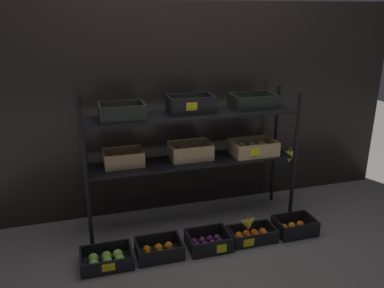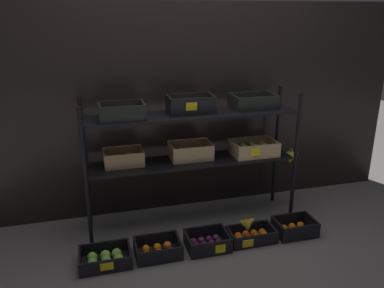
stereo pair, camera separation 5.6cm
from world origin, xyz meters
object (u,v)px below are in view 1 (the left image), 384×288
object	(u,v)px
crate_ground_tangerine	(159,250)
crate_ground_apple_green	(107,259)
banana_bunch_loose	(248,223)
crate_ground_right_tangerine	(252,235)
crate_ground_rightmost_tangerine	(295,227)
display_rack	(194,136)
crate_ground_plum	(208,243)

from	to	relation	value
crate_ground_tangerine	crate_ground_apple_green	bearing A→B (deg)	-179.18
crate_ground_tangerine	banana_bunch_loose	xyz separation A→B (m)	(0.71, -0.01, 0.12)
crate_ground_right_tangerine	crate_ground_rightmost_tangerine	xyz separation A→B (m)	(0.38, 0.00, 0.01)
crate_ground_rightmost_tangerine	banana_bunch_loose	bearing A→B (deg)	-179.13
banana_bunch_loose	crate_ground_apple_green	bearing A→B (deg)	179.85
crate_ground_apple_green	crate_ground_right_tangerine	distance (m)	1.14
crate_ground_tangerine	crate_ground_right_tangerine	xyz separation A→B (m)	(0.75, -0.01, -0.00)
display_rack	crate_ground_tangerine	size ratio (longest dim) A/B	5.40
crate_ground_tangerine	banana_bunch_loose	size ratio (longest dim) A/B	2.48
display_rack	crate_ground_plum	bearing A→B (deg)	-91.41
display_rack	banana_bunch_loose	xyz separation A→B (m)	(0.32, -0.44, -0.61)
crate_ground_tangerine	display_rack	bearing A→B (deg)	47.34
banana_bunch_loose	crate_ground_tangerine	bearing A→B (deg)	179.32
crate_ground_right_tangerine	crate_ground_rightmost_tangerine	bearing A→B (deg)	0.52
display_rack	crate_ground_right_tangerine	xyz separation A→B (m)	(0.36, -0.44, -0.73)
display_rack	banana_bunch_loose	bearing A→B (deg)	-54.33
crate_ground_rightmost_tangerine	banana_bunch_loose	size ratio (longest dim) A/B	2.36
banana_bunch_loose	display_rack	bearing A→B (deg)	125.67
crate_ground_plum	crate_ground_rightmost_tangerine	size ratio (longest dim) A/B	1.00
banana_bunch_loose	crate_ground_plum	bearing A→B (deg)	179.55
display_rack	crate_ground_apple_green	xyz separation A→B (m)	(-0.78, -0.44, -0.73)
crate_ground_plum	crate_ground_right_tangerine	world-z (taller)	crate_ground_plum
display_rack	crate_ground_apple_green	world-z (taller)	display_rack
crate_ground_right_tangerine	crate_ground_rightmost_tangerine	size ratio (longest dim) A/B	1.14
crate_ground_apple_green	crate_ground_right_tangerine	size ratio (longest dim) A/B	0.99
display_rack	crate_ground_apple_green	size ratio (longest dim) A/B	4.99
crate_ground_tangerine	crate_ground_plum	distance (m)	0.39
crate_ground_apple_green	banana_bunch_loose	bearing A→B (deg)	-0.15
crate_ground_tangerine	crate_ground_rightmost_tangerine	bearing A→B (deg)	-0.10
crate_ground_plum	crate_ground_right_tangerine	size ratio (longest dim) A/B	0.87
crate_ground_tangerine	crate_ground_right_tangerine	world-z (taller)	crate_ground_tangerine
crate_ground_rightmost_tangerine	display_rack	bearing A→B (deg)	149.64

